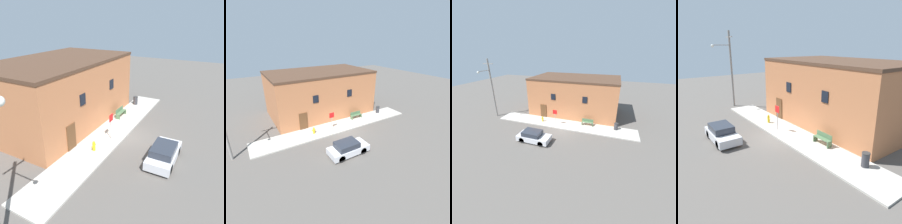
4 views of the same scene
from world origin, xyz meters
The scene contains 9 objects.
ground_plane centered at (0.00, 0.00, 0.00)m, with size 80.00×80.00×0.00m, color #56514C.
sidewalk centered at (0.00, 1.45, 0.06)m, with size 20.20×2.89×0.13m.
brick_building centered at (0.28, 6.96, 3.03)m, with size 13.80×8.27×6.07m.
fire_hydrant centered at (-3.24, 1.25, 0.52)m, with size 0.47×0.22×0.78m.
stop_sign centered at (-1.08, 0.92, 1.67)m, with size 0.61×0.06×2.23m.
bench centered at (3.37, 2.18, 0.58)m, with size 1.60×0.44×0.90m.
trash_bin centered at (7.24, 2.11, 0.60)m, with size 0.52×0.52×0.94m.
utility_pole centered at (-11.48, 0.85, 4.84)m, with size 1.80×2.28×8.98m.
parked_car centered at (-1.95, -3.75, 0.64)m, with size 3.88×1.73×1.32m.
Camera 4 is at (14.33, -8.66, 7.41)m, focal length 35.00 mm.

